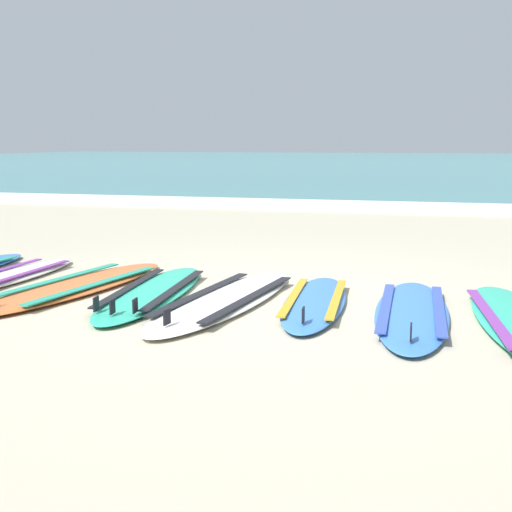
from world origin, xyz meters
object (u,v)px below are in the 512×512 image
at_px(surfboard_2, 76,286).
at_px(surfboard_6, 412,312).
at_px(surfboard_1, 14,275).
at_px(surfboard_5, 315,302).
at_px(surfboard_3, 153,292).
at_px(surfboard_4, 226,299).

bearing_deg(surfboard_2, surfboard_6, -3.62).
height_order(surfboard_1, surfboard_5, same).
height_order(surfboard_1, surfboard_6, same).
relative_size(surfboard_2, surfboard_6, 1.15).
bearing_deg(surfboard_3, surfboard_2, 176.64).
bearing_deg(surfboard_2, surfboard_5, -1.04).
xyz_separation_m(surfboard_2, surfboard_3, (0.78, -0.05, 0.00)).
bearing_deg(surfboard_4, surfboard_3, 171.45).
height_order(surfboard_3, surfboard_4, same).
xyz_separation_m(surfboard_1, surfboard_2, (0.85, -0.30, -0.00)).
bearing_deg(surfboard_4, surfboard_6, -1.45).
bearing_deg(surfboard_6, surfboard_3, 176.29).
relative_size(surfboard_1, surfboard_2, 0.74).
xyz_separation_m(surfboard_4, surfboard_6, (1.54, -0.04, 0.00)).
xyz_separation_m(surfboard_2, surfboard_5, (2.24, -0.04, 0.00)).
height_order(surfboard_2, surfboard_3, same).
bearing_deg(surfboard_6, surfboard_5, 169.22).
height_order(surfboard_1, surfboard_3, same).
bearing_deg(surfboard_5, surfboard_4, -171.40).
distance_m(surfboard_1, surfboard_4, 2.39).
bearing_deg(surfboard_1, surfboard_5, -6.27).
height_order(surfboard_3, surfboard_5, same).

